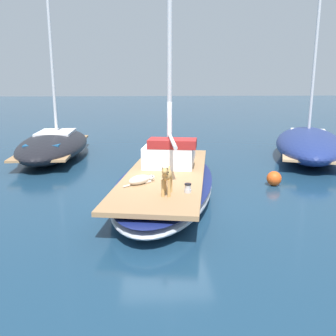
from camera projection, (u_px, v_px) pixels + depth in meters
name	position (u px, v px, depth m)	size (l,w,h in m)	color
ground_plane	(166.00, 195.00, 10.43)	(120.00, 120.00, 0.00)	navy
sailboat_main	(166.00, 184.00, 10.35)	(3.75, 7.57, 0.66)	#B2B7C1
mast_main	(170.00, 19.00, 10.10)	(0.14, 2.27, 8.83)	silver
cabin_house	(171.00, 152.00, 11.28)	(1.76, 2.44, 0.84)	silver
dog_tan	(167.00, 176.00, 8.17)	(0.31, 0.94, 0.70)	tan
dog_white	(141.00, 180.00, 9.10)	(0.79, 0.66, 0.22)	silver
deck_winch	(188.00, 188.00, 8.42)	(0.16, 0.16, 0.21)	#B7B7BC
coiled_rope	(138.00, 180.00, 9.38)	(0.32, 0.32, 0.04)	beige
moored_boat_port_side	(54.00, 144.00, 15.27)	(2.56, 6.40, 8.38)	black
moored_boat_starboard_side	(309.00, 144.00, 15.21)	(4.67, 7.20, 6.23)	navy
mooring_buoy	(274.00, 178.00, 11.33)	(0.44, 0.44, 0.44)	#E55119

